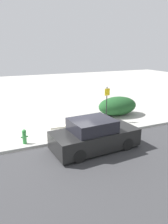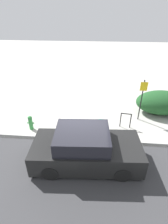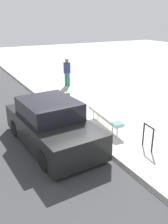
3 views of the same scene
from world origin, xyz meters
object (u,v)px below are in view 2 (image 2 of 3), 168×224
object	(u,v)px
fire_hydrant	(31,122)
parked_car_near	(86,149)
bench	(83,120)
sign_post	(142,97)
bike_rack	(126,119)

from	to	relation	value
fire_hydrant	parked_car_near	size ratio (longest dim) A/B	0.18
bench	sign_post	bearing A→B (deg)	25.57
fire_hydrant	parked_car_near	world-z (taller)	parked_car_near
parked_car_near	bench	bearing A→B (deg)	94.36
bike_rack	sign_post	xyz separation A→B (m)	(0.82, 0.83, 0.88)
fire_hydrant	parked_car_near	distance (m)	3.58
sign_post	parked_car_near	size ratio (longest dim) A/B	0.54
sign_post	parked_car_near	world-z (taller)	sign_post
bench	bike_rack	bearing A→B (deg)	12.16
bench	parked_car_near	size ratio (longest dim) A/B	0.55
bike_rack	bench	bearing A→B (deg)	-173.54
bench	fire_hydrant	xyz separation A→B (m)	(-2.63, -0.36, -0.04)
sign_post	fire_hydrant	world-z (taller)	sign_post
bike_rack	parked_car_near	world-z (taller)	parked_car_near
bench	fire_hydrant	bearing A→B (deg)	-166.49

